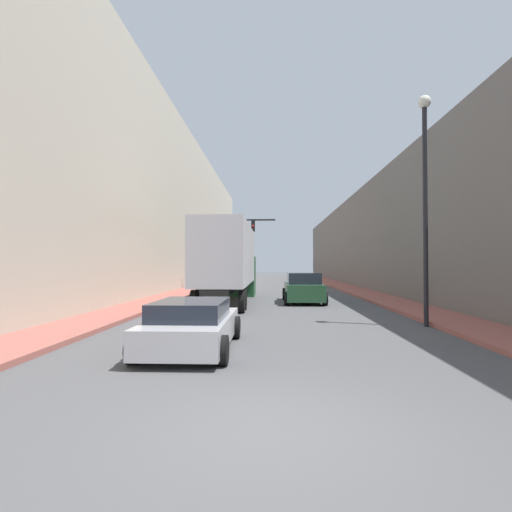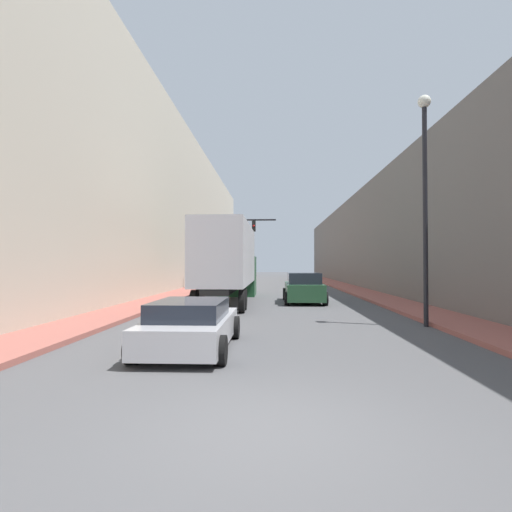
% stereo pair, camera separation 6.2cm
% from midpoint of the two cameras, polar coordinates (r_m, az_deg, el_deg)
% --- Properties ---
extents(ground_plane, '(200.00, 200.00, 0.00)m').
position_cam_midpoint_polar(ground_plane, '(5.56, 2.14, -23.77)').
color(ground_plane, '#4C4C4F').
extents(sidewalk_right, '(2.21, 80.00, 0.15)m').
position_cam_midpoint_polar(sidewalk_right, '(35.79, 12.83, -4.43)').
color(sidewalk_right, '#9E564C').
rests_on(sidewalk_right, ground).
extents(sidewalk_left, '(2.21, 80.00, 0.15)m').
position_cam_midpoint_polar(sidewalk_left, '(35.79, -8.16, -4.45)').
color(sidewalk_left, '#9E564C').
rests_on(sidewalk_left, ground).
extents(building_right, '(6.00, 80.00, 8.73)m').
position_cam_midpoint_polar(building_right, '(36.76, 19.11, 2.38)').
color(building_right, '#66605B').
rests_on(building_right, ground).
extents(building_left, '(6.00, 80.00, 14.42)m').
position_cam_midpoint_polar(building_left, '(37.05, -14.43, 6.75)').
color(building_left, '#BCB29E').
rests_on(building_left, ground).
extents(semi_truck, '(2.40, 12.19, 4.18)m').
position_cam_midpoint_polar(semi_truck, '(22.23, -3.89, -0.73)').
color(semi_truck, silver).
rests_on(semi_truck, ground).
extents(sedan_car, '(2.13, 4.36, 1.24)m').
position_cam_midpoint_polar(sedan_car, '(10.24, -9.27, -9.74)').
color(sedan_car, '#B7B7BC').
rests_on(sedan_car, ground).
extents(suv_car, '(2.22, 4.61, 1.66)m').
position_cam_midpoint_polar(suv_car, '(22.40, 6.69, -4.59)').
color(suv_car, '#234C2D').
rests_on(suv_car, ground).
extents(traffic_signal_gantry, '(5.57, 0.35, 6.07)m').
position_cam_midpoint_polar(traffic_signal_gantry, '(33.02, -4.54, 2.40)').
color(traffic_signal_gantry, black).
rests_on(traffic_signal_gantry, ground).
extents(street_lamp, '(0.44, 0.44, 7.97)m').
position_cam_midpoint_polar(street_lamp, '(15.12, 22.89, 9.86)').
color(street_lamp, black).
rests_on(street_lamp, ground).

